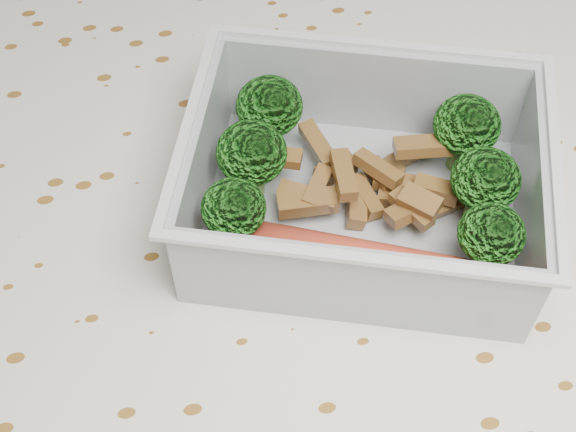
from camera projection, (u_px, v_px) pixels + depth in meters
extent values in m
cube|color=brown|center=(303.00, 278.00, 0.48)|extent=(1.40, 0.90, 0.04)
cube|color=white|center=(304.00, 256.00, 0.46)|extent=(1.46, 0.96, 0.01)
cube|color=#B6BDC4|center=(360.00, 214.00, 0.47)|extent=(0.22, 0.20, 0.00)
cube|color=#B6BDC4|center=(373.00, 91.00, 0.48)|extent=(0.18, 0.07, 0.06)
cube|color=#B6BDC4|center=(353.00, 285.00, 0.40)|extent=(0.18, 0.07, 0.06)
cube|color=#B6BDC4|center=(530.00, 197.00, 0.43)|extent=(0.05, 0.13, 0.06)
cube|color=#B6BDC4|center=(203.00, 162.00, 0.45)|extent=(0.05, 0.13, 0.06)
cube|color=silver|center=(379.00, 45.00, 0.46)|extent=(0.19, 0.07, 0.00)
cube|color=silver|center=(356.00, 258.00, 0.37)|extent=(0.19, 0.07, 0.00)
cube|color=silver|center=(556.00, 160.00, 0.41)|extent=(0.05, 0.14, 0.00)
cube|color=silver|center=(188.00, 122.00, 0.42)|extent=(0.05, 0.14, 0.00)
cylinder|color=#608C3F|center=(270.00, 134.00, 0.49)|extent=(0.02, 0.02, 0.02)
ellipsoid|color=#2C8020|center=(269.00, 106.00, 0.47)|extent=(0.04, 0.04, 0.03)
cylinder|color=#608C3F|center=(460.00, 153.00, 0.48)|extent=(0.02, 0.02, 0.02)
ellipsoid|color=#2C8020|center=(467.00, 125.00, 0.46)|extent=(0.04, 0.04, 0.03)
cylinder|color=#608C3F|center=(253.00, 180.00, 0.47)|extent=(0.02, 0.02, 0.02)
ellipsoid|color=#2C8020|center=(252.00, 153.00, 0.45)|extent=(0.04, 0.04, 0.03)
cylinder|color=#608C3F|center=(477.00, 206.00, 0.46)|extent=(0.02, 0.02, 0.02)
ellipsoid|color=#2C8020|center=(486.00, 179.00, 0.44)|extent=(0.04, 0.04, 0.03)
cylinder|color=#608C3F|center=(236.00, 235.00, 0.44)|extent=(0.02, 0.02, 0.02)
ellipsoid|color=#2C8020|center=(234.00, 208.00, 0.42)|extent=(0.04, 0.04, 0.03)
cylinder|color=#608C3F|center=(482.00, 260.00, 0.43)|extent=(0.02, 0.02, 0.02)
ellipsoid|color=#2C8020|center=(491.00, 234.00, 0.41)|extent=(0.04, 0.04, 0.03)
cube|color=olive|center=(380.00, 176.00, 0.47)|extent=(0.02, 0.03, 0.01)
cube|color=olive|center=(344.00, 175.00, 0.45)|extent=(0.01, 0.03, 0.01)
cube|color=olive|center=(396.00, 183.00, 0.47)|extent=(0.03, 0.02, 0.01)
cube|color=olive|center=(436.00, 190.00, 0.45)|extent=(0.03, 0.02, 0.01)
cube|color=olive|center=(365.00, 196.00, 0.47)|extent=(0.02, 0.03, 0.01)
cube|color=olive|center=(410.00, 210.00, 0.45)|extent=(0.03, 0.02, 0.01)
cube|color=olive|center=(336.00, 170.00, 0.48)|extent=(0.03, 0.02, 0.01)
cube|color=olive|center=(318.00, 145.00, 0.47)|extent=(0.02, 0.04, 0.01)
cube|color=olive|center=(406.00, 156.00, 0.48)|extent=(0.04, 0.02, 0.01)
cube|color=olive|center=(282.00, 157.00, 0.46)|extent=(0.02, 0.02, 0.01)
cube|color=olive|center=(378.00, 169.00, 0.46)|extent=(0.03, 0.03, 0.01)
cube|color=olive|center=(308.00, 203.00, 0.45)|extent=(0.04, 0.01, 0.01)
cube|color=olive|center=(420.00, 201.00, 0.44)|extent=(0.03, 0.03, 0.01)
cube|color=olive|center=(445.00, 205.00, 0.46)|extent=(0.03, 0.02, 0.01)
cube|color=olive|center=(412.00, 209.00, 0.45)|extent=(0.02, 0.03, 0.01)
cube|color=olive|center=(356.00, 202.00, 0.46)|extent=(0.02, 0.04, 0.01)
cube|color=olive|center=(423.00, 146.00, 0.46)|extent=(0.03, 0.02, 0.01)
cube|color=olive|center=(317.00, 188.00, 0.46)|extent=(0.02, 0.03, 0.01)
cube|color=olive|center=(392.00, 187.00, 0.47)|extent=(0.02, 0.03, 0.01)
cube|color=olive|center=(308.00, 195.00, 0.45)|extent=(0.03, 0.03, 0.01)
cylinder|color=#BC3C26|center=(363.00, 263.00, 0.43)|extent=(0.15, 0.08, 0.03)
sphere|color=#BC3C26|center=(501.00, 289.00, 0.42)|extent=(0.03, 0.03, 0.03)
sphere|color=#BC3C26|center=(231.00, 238.00, 0.44)|extent=(0.03, 0.03, 0.03)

